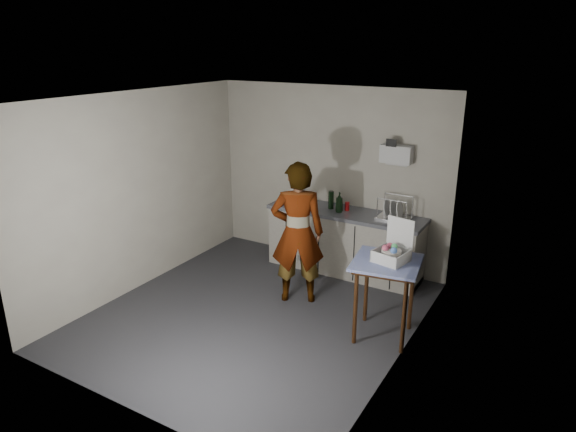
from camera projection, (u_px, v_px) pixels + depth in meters
The scene contains 15 objects.
ground at pixel (256, 314), 6.28m from camera, with size 4.00×4.00×0.00m, color #2D2C32.
wall_back at pixel (330, 176), 7.48m from camera, with size 3.60×0.02×2.60m, color #B1A99A.
wall_right at pixel (406, 243), 5.00m from camera, with size 0.02×4.00×2.60m, color #B1A99A.
wall_left at pixel (140, 192), 6.72m from camera, with size 0.02×4.00×2.60m, color #B1A99A.
ceiling at pixel (251, 98), 5.44m from camera, with size 3.60×4.00×0.01m, color white.
kitchen_counter at pixel (345, 243), 7.34m from camera, with size 2.24×0.62×0.91m.
wall_shelf at pixel (396, 154), 6.80m from camera, with size 0.42×0.18×0.37m.
side_table at pixel (386, 271), 5.57m from camera, with size 0.81×0.81×0.92m.
standing_man at pixel (297, 233), 6.37m from camera, with size 0.67×0.44×1.82m, color #B2A593.
soap_bottle at pixel (339, 202), 7.11m from camera, with size 0.11×0.11×0.28m, color black.
soda_can at pixel (347, 206), 7.20m from camera, with size 0.06×0.06×0.12m, color red.
dark_bottle at pixel (331, 200), 7.26m from camera, with size 0.08×0.08×0.26m, color black.
paper_towel at pixel (294, 195), 7.44m from camera, with size 0.17×0.17×0.31m.
dish_rack at pixel (394, 214), 6.87m from camera, with size 0.44×0.33×0.31m.
bakery_box at pixel (392, 252), 5.52m from camera, with size 0.38×0.39×0.45m.
Camera 1 is at (3.15, -4.59, 3.17)m, focal length 32.00 mm.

